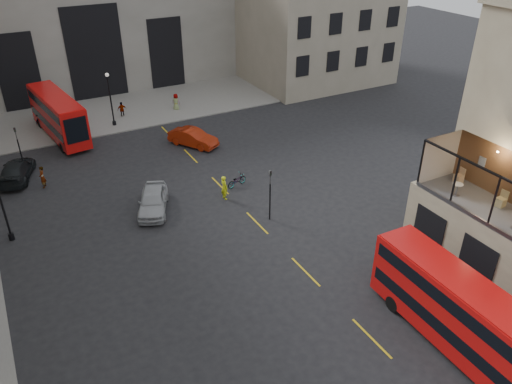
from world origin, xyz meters
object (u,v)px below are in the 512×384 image
street_lamp_a (3,208)px  cafe_chair_c (501,202)px  cafe_table_far (457,188)px  pedestrian_e (42,177)px  traffic_light_near (270,189)px  bus_near (459,310)px  pedestrian_d (176,102)px  cafe_chair_d (459,178)px  street_lamp_b (111,103)px  car_c (16,170)px  car_b (193,138)px  car_a (153,200)px  bicycle (237,180)px  pedestrian_b (40,121)px  cyclist (224,188)px  bus_far (58,114)px  pedestrian_c (122,110)px  traffic_light_far (18,144)px

street_lamp_a → cafe_chair_c: cafe_chair_c is taller
cafe_table_far → pedestrian_e: bearing=133.2°
traffic_light_near → bus_near: size_ratio=0.38×
pedestrian_d → cafe_table_far: bearing=143.7°
traffic_light_near → pedestrian_e: traffic_light_near is taller
bus_near → pedestrian_e: bus_near is taller
cafe_chair_d → street_lamp_b: bearing=114.0°
pedestrian_e → car_c: bearing=-124.8°
street_lamp_a → bus_near: bearing=-47.8°
bus_near → car_b: size_ratio=2.12×
car_a → bicycle: size_ratio=2.61×
bicycle → pedestrian_e: size_ratio=1.03×
car_b → bicycle: 8.60m
traffic_light_near → bus_near: bearing=-81.0°
car_c → pedestrian_b: pedestrian_b is taller
cyclist → cafe_table_far: bearing=-152.7°
traffic_light_near → cyclist: (-1.53, 4.06, -1.49)m
bus_near → pedestrian_b: 41.33m
bicycle → cafe_table_far: 16.56m
car_b → bus_near: bearing=-117.7°
pedestrian_d → car_c: bearing=71.7°
traffic_light_near → bus_near: (2.23, -14.12, -0.22)m
bus_far → cyclist: (8.49, -17.67, -1.34)m
traffic_light_near → pedestrian_e: bearing=136.6°
pedestrian_c → cafe_table_far: size_ratio=2.19×
car_c → cyclist: bearing=158.6°
pedestrian_b → bus_far: bearing=-102.3°
street_lamp_a → cafe_table_far: (23.01, -14.99, 2.69)m
street_lamp_a → cyclist: 14.67m
traffic_light_near → bicycle: bearing=88.4°
street_lamp_a → pedestrian_e: (2.97, 6.33, -1.51)m
street_lamp_a → car_a: 9.52m
traffic_light_near → bus_far: bus_far is taller
car_b → pedestrian_b: bearing=104.5°
bus_far → car_b: 12.84m
bus_near → car_a: bearing=115.0°
bus_near → car_b: bearing=94.4°
street_lamp_a → car_c: street_lamp_a is taller
traffic_light_far → cafe_table_far: (21.01, -24.99, 2.66)m
car_b → cafe_table_far: cafe_table_far is taller
pedestrian_d → cyclist: bearing=124.4°
street_lamp_a → bus_near: (18.23, -20.12, -0.19)m
traffic_light_far → car_c: (-0.65, -1.24, -1.68)m
street_lamp_b → street_lamp_a: bearing=-124.5°
car_b → cafe_chair_c: bearing=-104.0°
street_lamp_a → street_lamp_b: size_ratio=1.00×
car_a → cafe_table_far: bearing=-22.0°
traffic_light_far → bus_near: 34.21m
cafe_table_far → car_c: bearing=132.4°
cyclist → car_a: bearing=73.7°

